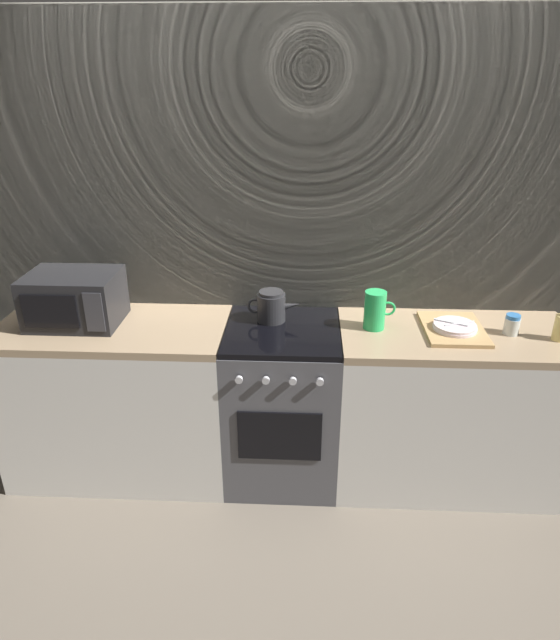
{
  "coord_description": "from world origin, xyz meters",
  "views": [
    {
      "loc": [
        0.11,
        -2.56,
        2.12
      ],
      "look_at": [
        -0.01,
        0.0,
        0.95
      ],
      "focal_mm": 30.91,
      "sensor_mm": 36.0,
      "label": 1
    }
  ],
  "objects_px": {
    "spice_jar": "(512,324)",
    "pitcher": "(375,310)",
    "microwave": "(74,299)",
    "stove_unit": "(282,403)",
    "kettle": "(271,306)",
    "dish_pile": "(454,328)"
  },
  "relations": [
    {
      "from": "kettle",
      "to": "spice_jar",
      "type": "distance_m",
      "value": 1.22
    },
    {
      "from": "spice_jar",
      "to": "stove_unit",
      "type": "bearing_deg",
      "value": -179.72
    },
    {
      "from": "pitcher",
      "to": "spice_jar",
      "type": "xyz_separation_m",
      "value": [
        0.68,
        -0.03,
        -0.05
      ]
    },
    {
      "from": "kettle",
      "to": "stove_unit",
      "type": "bearing_deg",
      "value": -58.6
    },
    {
      "from": "pitcher",
      "to": "spice_jar",
      "type": "height_order",
      "value": "pitcher"
    },
    {
      "from": "kettle",
      "to": "spice_jar",
      "type": "height_order",
      "value": "kettle"
    },
    {
      "from": "microwave",
      "to": "spice_jar",
      "type": "height_order",
      "value": "microwave"
    },
    {
      "from": "microwave",
      "to": "kettle",
      "type": "bearing_deg",
      "value": 4.16
    },
    {
      "from": "stove_unit",
      "to": "pitcher",
      "type": "bearing_deg",
      "value": 4.51
    },
    {
      "from": "microwave",
      "to": "pitcher",
      "type": "distance_m",
      "value": 1.56
    },
    {
      "from": "microwave",
      "to": "pitcher",
      "type": "height_order",
      "value": "microwave"
    },
    {
      "from": "stove_unit",
      "to": "kettle",
      "type": "xyz_separation_m",
      "value": [
        -0.06,
        0.1,
        0.53
      ]
    },
    {
      "from": "stove_unit",
      "to": "kettle",
      "type": "height_order",
      "value": "kettle"
    },
    {
      "from": "stove_unit",
      "to": "microwave",
      "type": "relative_size",
      "value": 1.96
    },
    {
      "from": "spice_jar",
      "to": "pitcher",
      "type": "bearing_deg",
      "value": 177.35
    },
    {
      "from": "stove_unit",
      "to": "microwave",
      "type": "distance_m",
      "value": 1.23
    },
    {
      "from": "kettle",
      "to": "pitcher",
      "type": "relative_size",
      "value": 1.42
    },
    {
      "from": "pitcher",
      "to": "spice_jar",
      "type": "relative_size",
      "value": 1.9
    },
    {
      "from": "microwave",
      "to": "stove_unit",
      "type": "bearing_deg",
      "value": -1.55
    },
    {
      "from": "stove_unit",
      "to": "spice_jar",
      "type": "bearing_deg",
      "value": 0.28
    },
    {
      "from": "microwave",
      "to": "dish_pile",
      "type": "xyz_separation_m",
      "value": [
        1.96,
        -0.01,
        -0.12
      ]
    },
    {
      "from": "kettle",
      "to": "pitcher",
      "type": "xyz_separation_m",
      "value": [
        0.53,
        -0.07,
        0.02
      ]
    }
  ]
}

